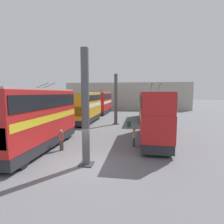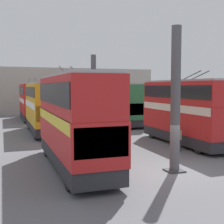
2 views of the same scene
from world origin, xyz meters
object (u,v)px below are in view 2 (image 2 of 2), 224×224
object	(u,v)px
bus_right_far	(31,99)
oil_drum	(120,129)
bus_right_mid	(43,104)
bus_left_near	(185,108)
bus_left_far	(120,101)
person_by_right_row	(106,148)
bus_right_near	(74,115)
person_by_left_row	(179,138)

from	to	relation	value
bus_right_far	oil_drum	xyz separation A→B (m)	(-15.62, -7.02, -2.42)
bus_right_mid	bus_left_near	bearing A→B (deg)	-134.98
bus_left_near	bus_left_far	xyz separation A→B (m)	(14.29, -0.00, -0.08)
bus_right_far	bus_right_mid	bearing A→B (deg)	-180.00
bus_right_mid	person_by_right_row	size ratio (longest dim) A/B	5.70
bus_left_far	bus_left_near	bearing A→B (deg)	180.00
person_by_right_row	bus_left_far	bearing A→B (deg)	-55.32
bus_right_mid	bus_right_far	xyz separation A→B (m)	(13.03, 0.00, 0.03)
bus_left_far	oil_drum	world-z (taller)	bus_left_far
bus_left_far	bus_right_near	world-z (taller)	bus_right_near
bus_left_near	oil_drum	size ratio (longest dim) A/B	12.03
bus_right_near	bus_right_mid	bearing A→B (deg)	-0.00
bus_right_far	bus_right_near	bearing A→B (deg)	-180.00
oil_drum	bus_left_far	bearing A→B (deg)	-21.03
person_by_left_row	bus_left_far	bearing A→B (deg)	-95.35
bus_right_far	person_by_right_row	distance (m)	26.96
bus_right_far	person_by_right_row	world-z (taller)	bus_right_far
bus_right_near	bus_right_far	world-z (taller)	bus_right_near
bus_left_far	oil_drum	size ratio (longest dim) A/B	13.76
person_by_left_row	bus_right_mid	bearing A→B (deg)	-55.02
person_by_left_row	oil_drum	xyz separation A→B (m)	(9.20, 0.93, -0.50)
person_by_left_row	person_by_right_row	xyz separation A→B (m)	(-2.01, 6.03, 0.03)
bus_right_mid	oil_drum	size ratio (longest dim) A/B	12.28
bus_left_near	bus_left_far	bearing A→B (deg)	-0.00
bus_right_near	person_by_right_row	xyz separation A→B (m)	(0.11, -1.91, -2.00)
bus_right_far	oil_drum	world-z (taller)	bus_right_far
bus_right_near	person_by_right_row	world-z (taller)	bus_right_near
bus_right_mid	bus_right_far	size ratio (longest dim) A/B	0.98
bus_left_far	person_by_right_row	xyz separation A→B (m)	(-18.33, 7.84, -1.85)
bus_left_near	bus_left_far	size ratio (longest dim) A/B	0.87
bus_left_near	person_by_right_row	bearing A→B (deg)	117.26
bus_right_mid	bus_right_far	world-z (taller)	bus_right_far
bus_right_near	person_by_left_row	xyz separation A→B (m)	(2.12, -7.95, -2.03)
bus_right_near	bus_right_mid	distance (m)	13.90
person_by_left_row	oil_drum	world-z (taller)	person_by_left_row
bus_left_far	bus_right_near	distance (m)	20.86
person_by_left_row	oil_drum	size ratio (longest dim) A/B	2.10
person_by_left_row	oil_drum	distance (m)	9.26
bus_right_near	person_by_right_row	size ratio (longest dim) A/B	5.76
bus_left_far	bus_right_far	world-z (taller)	bus_right_far
bus_left_far	bus_right_far	distance (m)	12.94
bus_left_near	bus_right_near	xyz separation A→B (m)	(-4.15, 9.76, 0.08)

